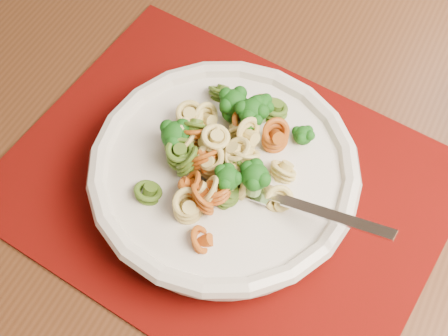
% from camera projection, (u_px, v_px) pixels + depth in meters
% --- Properties ---
extents(dining_table, '(1.52, 0.99, 0.76)m').
position_uv_depth(dining_table, '(325.00, 178.00, 0.77)').
color(dining_table, '#4F2B16').
rests_on(dining_table, ground).
extents(placemat, '(0.47, 0.39, 0.00)m').
position_uv_depth(placemat, '(225.00, 186.00, 0.65)').
color(placemat, '#5B0304').
rests_on(placemat, dining_table).
extents(pasta_bowl, '(0.27, 0.27, 0.05)m').
position_uv_depth(pasta_bowl, '(224.00, 173.00, 0.62)').
color(pasta_bowl, silver).
rests_on(pasta_bowl, placemat).
extents(pasta_broccoli_heap, '(0.23, 0.23, 0.06)m').
position_uv_depth(pasta_broccoli_heap, '(224.00, 165.00, 0.61)').
color(pasta_broccoli_heap, tan).
rests_on(pasta_broccoli_heap, pasta_bowl).
extents(fork, '(0.18, 0.04, 0.08)m').
position_uv_depth(fork, '(261.00, 193.00, 0.59)').
color(fork, silver).
rests_on(fork, pasta_bowl).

